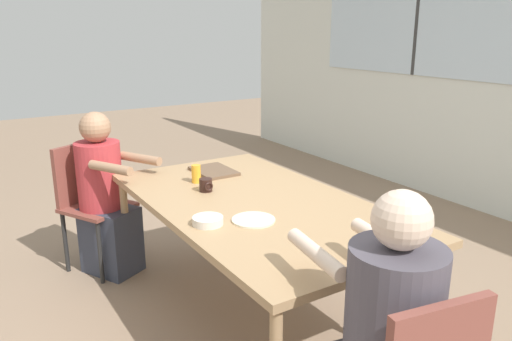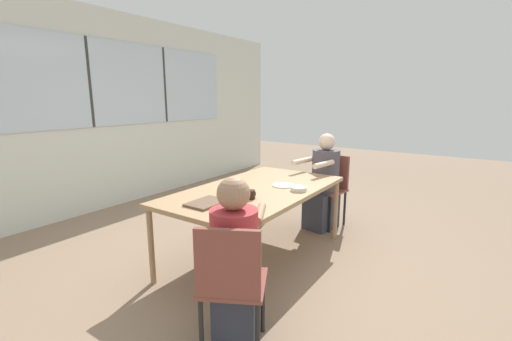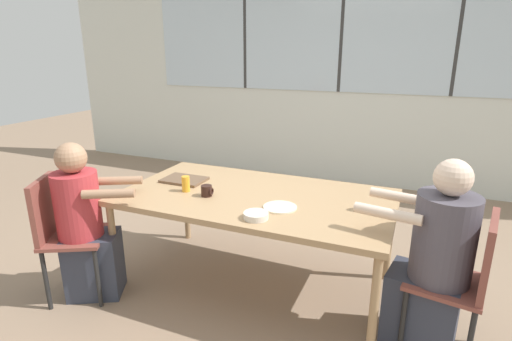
# 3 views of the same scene
# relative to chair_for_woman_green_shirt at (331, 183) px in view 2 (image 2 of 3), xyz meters

# --- Properties ---
(ground_plane) EXTENTS (16.00, 16.00, 0.00)m
(ground_plane) POSITION_rel_chair_for_woman_green_shirt_xyz_m (-1.34, 0.23, -0.54)
(ground_plane) COLOR #8C725B
(wall_back_with_windows) EXTENTS (8.40, 0.08, 2.80)m
(wall_back_with_windows) POSITION_rel_chair_for_woman_green_shirt_xyz_m (-1.34, 2.99, 0.90)
(wall_back_with_windows) COLOR silver
(wall_back_with_windows) RESTS_ON ground_plane
(dining_table) EXTENTS (1.90, 1.06, 0.73)m
(dining_table) POSITION_rel_chair_for_woman_green_shirt_xyz_m (-1.34, 0.23, 0.14)
(dining_table) COLOR tan
(dining_table) RESTS_ON ground_plane
(chair_for_woman_green_shirt) EXTENTS (0.46, 0.46, 0.89)m
(chair_for_woman_green_shirt) POSITION_rel_chair_for_woman_green_shirt_xyz_m (0.00, 0.00, 0.00)
(chair_for_woman_green_shirt) COLOR brown
(chair_for_woman_green_shirt) RESTS_ON ground_plane
(chair_for_man_blue_shirt) EXTENTS (0.54, 0.54, 0.89)m
(chair_for_man_blue_shirt) POSITION_rel_chair_for_woman_green_shirt_xyz_m (-2.55, -0.41, 0.00)
(chair_for_man_blue_shirt) COLOR brown
(chair_for_man_blue_shirt) RESTS_ON ground_plane
(person_woman_green_shirt) EXTENTS (0.65, 0.43, 1.17)m
(person_woman_green_shirt) POSITION_rel_chair_for_woman_green_shirt_xyz_m (-0.17, 0.03, -0.01)
(person_woman_green_shirt) COLOR #333847
(person_woman_green_shirt) RESTS_ON ground_plane
(person_man_blue_shirt) EXTENTS (0.62, 0.52, 1.13)m
(person_man_blue_shirt) POSITION_rel_chair_for_woman_green_shirt_xyz_m (-2.40, -0.33, -0.02)
(person_man_blue_shirt) COLOR #333847
(person_man_blue_shirt) RESTS_ON ground_plane
(food_tray_dark) EXTENTS (0.32, 0.23, 0.02)m
(food_tray_dark) POSITION_rel_chair_for_woman_green_shirt_xyz_m (-1.98, 0.30, 0.20)
(food_tray_dark) COLOR brown
(food_tray_dark) RESTS_ON dining_table
(coffee_mug) EXTENTS (0.08, 0.08, 0.08)m
(coffee_mug) POSITION_rel_chair_for_woman_green_shirt_xyz_m (-1.65, 0.07, 0.23)
(coffee_mug) COLOR black
(coffee_mug) RESTS_ON dining_table
(juice_glass) EXTENTS (0.06, 0.06, 0.11)m
(juice_glass) POSITION_rel_chair_for_woman_green_shirt_xyz_m (-1.84, 0.10, 0.25)
(juice_glass) COLOR gold
(juice_glass) RESTS_ON dining_table
(bowl_white_shallow) EXTENTS (0.15, 0.15, 0.04)m
(bowl_white_shallow) POSITION_rel_chair_for_woman_green_shirt_xyz_m (-1.18, -0.15, 0.21)
(bowl_white_shallow) COLOR silver
(bowl_white_shallow) RESTS_ON dining_table
(plate_tortillas) EXTENTS (0.22, 0.22, 0.01)m
(plate_tortillas) POSITION_rel_chair_for_woman_green_shirt_xyz_m (-1.10, 0.06, 0.20)
(plate_tortillas) COLOR beige
(plate_tortillas) RESTS_ON dining_table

